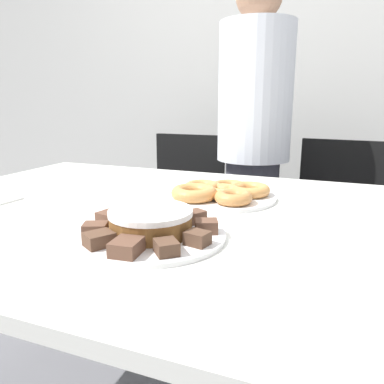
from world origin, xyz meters
name	(u,v)px	position (x,y,z in m)	size (l,w,h in m)	color
wall_back	(293,58)	(0.00, 1.64, 1.30)	(8.00, 0.05, 2.60)	beige
table	(202,240)	(0.00, 0.00, 0.69)	(1.79, 1.09, 0.76)	silver
person_standing	(253,146)	(-0.06, 0.88, 0.83)	(0.34, 0.34, 1.58)	#383842
office_chair_left	(180,222)	(-0.45, 0.90, 0.40)	(0.44, 0.44, 0.86)	black
office_chair_right	(334,242)	(0.33, 0.90, 0.40)	(0.47, 0.47, 0.86)	black
plate_cake	(151,235)	(-0.04, -0.20, 0.76)	(0.32, 0.32, 0.01)	white
plate_donuts	(221,197)	(0.00, 0.17, 0.76)	(0.32, 0.32, 0.01)	white
frosted_cake	(151,221)	(-0.04, -0.20, 0.80)	(0.18, 0.18, 0.05)	brown
lamington_0	(206,226)	(0.07, -0.15, 0.78)	(0.06, 0.06, 0.03)	brown
lamington_1	(195,217)	(0.02, -0.10, 0.78)	(0.06, 0.06, 0.03)	brown
lamington_2	(170,213)	(-0.05, -0.08, 0.78)	(0.04, 0.05, 0.02)	brown
lamington_3	(139,212)	(-0.12, -0.11, 0.78)	(0.08, 0.08, 0.03)	brown
lamington_4	(112,218)	(-0.16, -0.18, 0.78)	(0.07, 0.06, 0.03)	brown
lamington_5	(95,228)	(-0.15, -0.25, 0.78)	(0.06, 0.06, 0.02)	brown
lamington_6	(99,239)	(-0.10, -0.30, 0.78)	(0.07, 0.07, 0.03)	#513828
lamington_7	(127,247)	(-0.03, -0.32, 0.78)	(0.06, 0.06, 0.03)	brown
lamington_8	(166,247)	(0.03, -0.29, 0.78)	(0.06, 0.06, 0.03)	#513828
lamington_9	(197,238)	(0.07, -0.23, 0.78)	(0.05, 0.05, 0.03)	#513828
donut_0	(221,191)	(0.00, 0.17, 0.78)	(0.10, 0.10, 0.03)	tan
donut_1	(249,190)	(0.07, 0.20, 0.79)	(0.13, 0.13, 0.03)	#D18E4C
donut_2	(229,187)	(0.01, 0.23, 0.78)	(0.11, 0.11, 0.03)	#C68447
donut_3	(202,187)	(-0.07, 0.19, 0.79)	(0.11, 0.11, 0.03)	#D18E4C
donut_4	(194,193)	(-0.06, 0.10, 0.79)	(0.13, 0.13, 0.04)	#D18E4C
donut_5	(233,197)	(0.06, 0.09, 0.79)	(0.10, 0.10, 0.03)	#C68447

